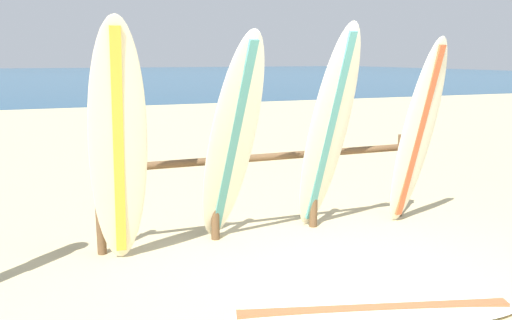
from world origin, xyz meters
name	(u,v)px	position (x,y,z in m)	size (l,w,h in m)	color
ground_plane	(352,286)	(0.00, 0.00, 0.00)	(120.00, 120.00, 0.00)	#CCB784
ocean_water	(62,75)	(0.00, 58.00, 0.00)	(120.00, 80.00, 0.01)	navy
surfboard_rack	(266,176)	(-0.13, 1.58, 0.65)	(3.61, 0.09, 1.00)	brown
surfboard_leaning_far_left	(118,146)	(-1.73, 1.17, 1.13)	(0.54, 0.60, 2.26)	beige
surfboard_leaning_left	(232,142)	(-0.62, 1.29, 1.09)	(0.69, 0.99, 2.17)	silver
surfboard_leaning_center_left	(328,131)	(0.47, 1.31, 1.13)	(0.60, 0.87, 2.27)	silver
surfboard_leaning_center	(417,134)	(1.52, 1.16, 1.07)	(0.56, 0.68, 2.13)	silver
surfboard_lying_on_sand	(375,312)	(-0.13, -0.52, 0.04)	(2.33, 1.19, 0.08)	white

